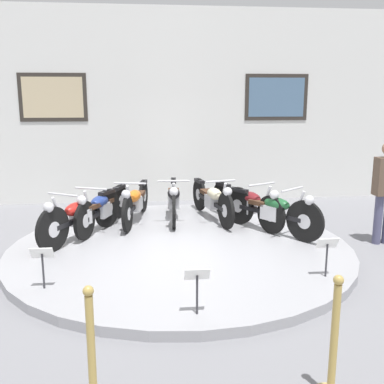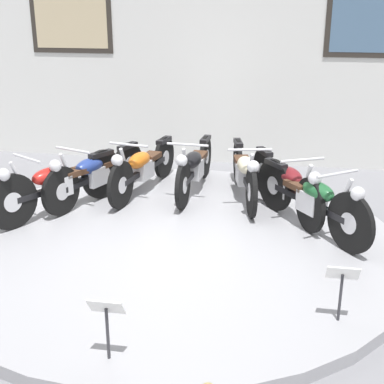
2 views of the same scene
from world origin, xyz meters
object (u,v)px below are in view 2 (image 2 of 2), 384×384
at_px(motorcycle_blue, 95,172).
at_px(motorcycle_cream, 245,171).
at_px(motorcycle_black, 194,166).
at_px(info_placard_front_centre, 106,315).
at_px(motorcycle_maroon, 286,182).
at_px(motorcycle_orange, 143,166).
at_px(info_placard_front_right, 342,281).
at_px(motorcycle_green, 312,198).
at_px(motorcycle_red, 57,183).

xyz_separation_m(motorcycle_blue, motorcycle_cream, (1.93, 0.38, 0.01)).
bearing_deg(motorcycle_black, info_placard_front_centre, -89.96).
height_order(motorcycle_maroon, info_placard_front_centre, motorcycle_maroon).
xyz_separation_m(motorcycle_orange, info_placard_front_right, (2.40, -2.76, -0.01)).
xyz_separation_m(motorcycle_blue, motorcycle_green, (2.76, -0.54, 0.02)).
xyz_separation_m(motorcycle_cream, info_placard_front_centre, (-0.69, -3.57, -0.01)).
bearing_deg(motorcycle_maroon, motorcycle_black, 157.49).
bearing_deg(motorcycle_blue, motorcycle_red, -117.79).
relative_size(motorcycle_orange, motorcycle_cream, 1.00).
height_order(motorcycle_red, motorcycle_maroon, motorcycle_red).
relative_size(motorcycle_blue, motorcycle_maroon, 1.02).
bearing_deg(motorcycle_orange, motorcycle_green, -22.52).
xyz_separation_m(motorcycle_orange, motorcycle_green, (2.22, -0.92, 0.02)).
xyz_separation_m(motorcycle_blue, motorcycle_black, (1.23, 0.52, 0.00)).
xyz_separation_m(info_placard_front_centre, info_placard_front_right, (1.71, 0.81, 0.00)).
bearing_deg(motorcycle_maroon, info_placard_front_centre, -111.20).
relative_size(motorcycle_red, motorcycle_orange, 0.91).
relative_size(motorcycle_orange, motorcycle_black, 0.99).
height_order(motorcycle_blue, info_placard_front_right, motorcycle_blue).
height_order(motorcycle_orange, info_placard_front_right, motorcycle_orange).
bearing_deg(motorcycle_black, motorcycle_maroon, -22.51).
xyz_separation_m(motorcycle_blue, info_placard_front_centre, (1.24, -3.19, -0.01)).
height_order(motorcycle_red, motorcycle_green, motorcycle_red).
height_order(motorcycle_black, info_placard_front_centre, motorcycle_black).
xyz_separation_m(motorcycle_cream, motorcycle_maroon, (0.55, -0.38, 0.00)).
height_order(motorcycle_blue, motorcycle_cream, motorcycle_cream).
xyz_separation_m(motorcycle_red, motorcycle_blue, (0.29, 0.54, -0.02)).
distance_m(motorcycle_maroon, info_placard_front_right, 2.43).
bearing_deg(info_placard_front_centre, motorcycle_green, 60.11).
xyz_separation_m(motorcycle_red, motorcycle_cream, (2.21, 0.92, -0.01)).
xyz_separation_m(motorcycle_orange, info_placard_front_centre, (0.69, -3.57, -0.01)).
bearing_deg(motorcycle_black, info_placard_front_right, -59.49).
bearing_deg(motorcycle_red, motorcycle_black, 34.86).
bearing_deg(motorcycle_red, motorcycle_green, 0.05).
height_order(motorcycle_red, info_placard_front_centre, motorcycle_red).
height_order(motorcycle_orange, info_placard_front_centre, motorcycle_orange).
bearing_deg(motorcycle_blue, info_placard_front_centre, -68.83).
distance_m(motorcycle_red, info_placard_front_right, 3.72).
bearing_deg(motorcycle_green, motorcycle_maroon, 117.87).
xyz_separation_m(motorcycle_blue, info_placard_front_right, (2.94, -2.38, -0.01)).
relative_size(motorcycle_red, motorcycle_blue, 0.95).
bearing_deg(motorcycle_blue, motorcycle_orange, 34.91).
bearing_deg(motorcycle_orange, info_placard_front_right, -49.05).
relative_size(motorcycle_maroon, motorcycle_green, 1.10).
distance_m(motorcycle_black, motorcycle_cream, 0.71).
relative_size(motorcycle_blue, info_placard_front_right, 3.63).
height_order(motorcycle_black, motorcycle_maroon, motorcycle_maroon).
relative_size(motorcycle_blue, motorcycle_orange, 0.96).
bearing_deg(motorcycle_green, info_placard_front_centre, -119.89).
relative_size(motorcycle_cream, motorcycle_green, 1.18).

